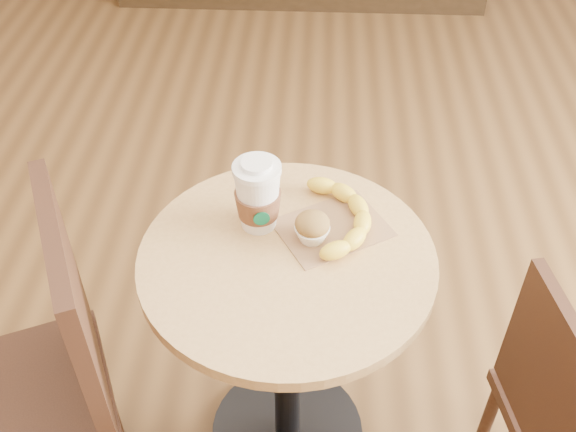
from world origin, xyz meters
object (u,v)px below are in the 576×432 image
at_px(chair_left, 38,392).
at_px(cafe_table, 287,321).
at_px(banana, 342,217).
at_px(muffin, 312,227).
at_px(chair_right, 572,422).
at_px(coffee_cup, 258,197).

bearing_deg(chair_left, cafe_table, 90.38).
bearing_deg(banana, muffin, -143.57).
height_order(cafe_table, banana, banana).
xyz_separation_m(chair_left, muffin, (0.58, 0.30, 0.24)).
bearing_deg(banana, chair_right, -33.01).
distance_m(muffin, banana, 0.09).
distance_m(cafe_table, chair_left, 0.58).
bearing_deg(chair_right, cafe_table, 62.27).
xyz_separation_m(chair_left, coffee_cup, (0.46, 0.34, 0.28)).
bearing_deg(cafe_table, muffin, 43.61).
height_order(cafe_table, chair_left, chair_left).
bearing_deg(chair_right, coffee_cup, 56.91).
distance_m(chair_left, coffee_cup, 0.64).
xyz_separation_m(cafe_table, chair_right, (0.65, -0.20, -0.07)).
xyz_separation_m(chair_left, chair_right, (1.18, 0.05, -0.10)).
bearing_deg(cafe_table, coffee_cup, 125.77).
bearing_deg(banana, cafe_table, -141.71).
bearing_deg(cafe_table, banana, 41.43).
distance_m(chair_right, banana, 0.69).
relative_size(cafe_table, muffin, 9.29).
height_order(muffin, banana, muffin).
xyz_separation_m(chair_right, muffin, (-0.60, 0.25, 0.34)).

